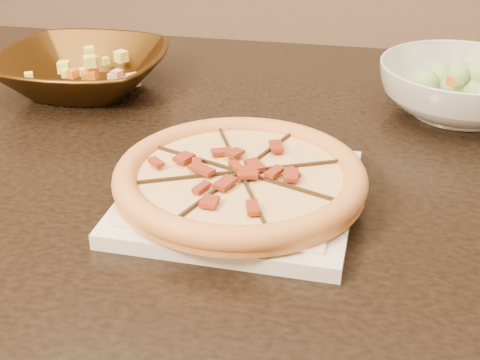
# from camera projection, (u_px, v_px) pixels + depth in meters

# --- Properties ---
(dining_table) EXTENTS (1.52, 1.00, 0.75)m
(dining_table) POSITION_uv_depth(u_px,v_px,m) (185.00, 199.00, 0.98)
(dining_table) COLOR black
(dining_table) RESTS_ON floor
(plate) EXTENTS (0.26, 0.26, 0.02)m
(plate) POSITION_uv_depth(u_px,v_px,m) (240.00, 195.00, 0.78)
(plate) COLOR silver
(plate) RESTS_ON dining_table
(pizza) EXTENTS (0.29, 0.29, 0.03)m
(pizza) POSITION_uv_depth(u_px,v_px,m) (240.00, 177.00, 0.77)
(pizza) COLOR #E19D4C
(pizza) RESTS_ON plate
(bronze_bowl) EXTENTS (0.28, 0.28, 0.07)m
(bronze_bowl) POSITION_uv_depth(u_px,v_px,m) (84.00, 71.00, 1.09)
(bronze_bowl) COLOR #462C0E
(bronze_bowl) RESTS_ON dining_table
(mixed_dish) EXTENTS (0.09, 0.12, 0.03)m
(mixed_dish) POSITION_uv_depth(u_px,v_px,m) (79.00, 43.00, 1.07)
(mixed_dish) COLOR tan
(mixed_dish) RESTS_ON bronze_bowl
(salad_bowl) EXTENTS (0.31, 0.31, 0.08)m
(salad_bowl) POSITION_uv_depth(u_px,v_px,m) (461.00, 89.00, 1.00)
(salad_bowl) COLOR silver
(salad_bowl) RESTS_ON dining_table
(salad) EXTENTS (0.09, 0.12, 0.04)m
(salad) POSITION_uv_depth(u_px,v_px,m) (465.00, 53.00, 0.97)
(salad) COLOR #97C274
(salad) RESTS_ON salad_bowl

